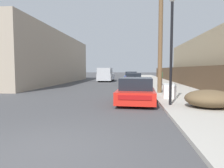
% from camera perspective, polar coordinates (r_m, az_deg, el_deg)
% --- Properties ---
extents(ground_plane, '(220.00, 220.00, 0.00)m').
position_cam_1_polar(ground_plane, '(4.64, -19.07, -18.15)').
color(ground_plane, '#444447').
extents(sidewalk_curb, '(4.20, 63.00, 0.12)m').
position_cam_1_polar(sidewalk_curb, '(27.65, 12.91, 0.61)').
color(sidewalk_curb, '#ADA89E').
rests_on(sidewalk_curb, ground).
extents(discarded_fridge, '(0.89, 1.77, 0.76)m').
position_cam_1_polar(discarded_fridge, '(12.24, 16.02, -1.85)').
color(discarded_fridge, white).
rests_on(discarded_fridge, sidewalk_curb).
extents(parked_sports_car_red, '(2.08, 4.47, 1.31)m').
position_cam_1_polar(parked_sports_car_red, '(10.64, 6.96, -2.02)').
color(parked_sports_car_red, red).
rests_on(parked_sports_car_red, ground).
extents(car_parked_mid, '(1.88, 4.71, 1.34)m').
position_cam_1_polar(car_parked_mid, '(22.89, 6.22, 1.39)').
color(car_parked_mid, black).
rests_on(car_parked_mid, ground).
extents(car_parked_far, '(1.99, 4.33, 1.42)m').
position_cam_1_polar(car_parked_far, '(29.43, 5.55, 2.08)').
color(car_parked_far, '#2D478C').
rests_on(car_parked_far, ground).
extents(pickup_truck, '(1.98, 5.89, 1.94)m').
position_cam_1_polar(pickup_truck, '(28.92, -1.77, 2.66)').
color(pickup_truck, silver).
rests_on(pickup_truck, ground).
extents(utility_pole, '(1.80, 0.30, 9.22)m').
position_cam_1_polar(utility_pole, '(14.62, 13.73, 16.34)').
color(utility_pole, brown).
rests_on(utility_pole, sidewalk_curb).
extents(street_lamp, '(0.26, 0.26, 4.85)m').
position_cam_1_polar(street_lamp, '(9.50, 16.62, 11.18)').
color(street_lamp, black).
rests_on(street_lamp, sidewalk_curb).
extents(brush_pile, '(2.02, 1.82, 0.76)m').
position_cam_1_polar(brush_pile, '(9.47, 26.01, -3.78)').
color(brush_pile, brown).
rests_on(brush_pile, sidewalk_curb).
extents(wooden_fence, '(0.08, 40.38, 1.89)m').
position_cam_1_polar(wooden_fence, '(25.33, 18.08, 2.46)').
color(wooden_fence, brown).
rests_on(wooden_fence, sidewalk_curb).
extents(building_left_block, '(7.00, 22.17, 6.15)m').
position_cam_1_polar(building_left_block, '(27.29, -20.11, 6.75)').
color(building_left_block, tan).
rests_on(building_left_block, ground).
extents(building_right_house, '(6.00, 19.46, 4.93)m').
position_cam_1_polar(building_right_house, '(23.23, 29.25, 5.45)').
color(building_right_house, tan).
rests_on(building_right_house, ground).
extents(pedestrian, '(0.34, 0.34, 1.62)m').
position_cam_1_polar(pedestrian, '(21.01, 13.77, 1.91)').
color(pedestrian, '#282D42').
rests_on(pedestrian, sidewalk_curb).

